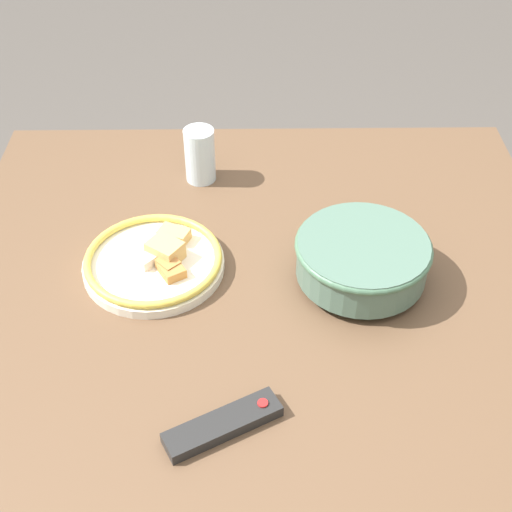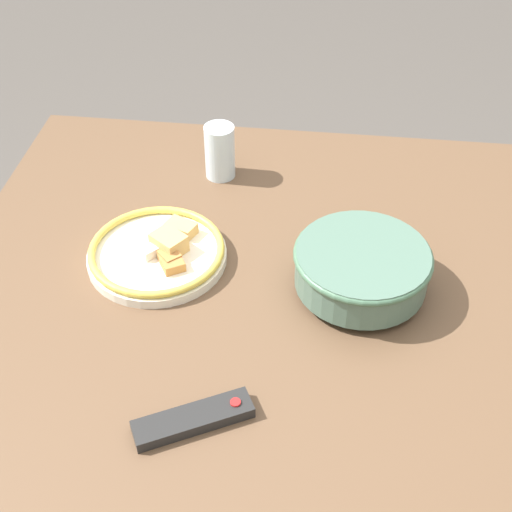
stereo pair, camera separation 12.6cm
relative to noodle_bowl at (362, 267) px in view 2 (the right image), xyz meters
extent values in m
plane|color=#4C4742|center=(0.18, 0.01, -0.82)|extent=(8.00, 8.00, 0.00)
cube|color=brown|center=(0.18, 0.01, -0.07)|extent=(1.12, 1.05, 0.04)
cylinder|color=brown|center=(-0.31, -0.44, -0.45)|extent=(0.06, 0.06, 0.72)
cylinder|color=brown|center=(0.67, -0.44, -0.45)|extent=(0.06, 0.06, 0.72)
cylinder|color=#4C6B5B|center=(0.00, 0.00, -0.04)|extent=(0.10, 0.10, 0.02)
cylinder|color=#4C6B5B|center=(0.00, 0.00, 0.00)|extent=(0.23, 0.23, 0.07)
cylinder|color=#9E4C1E|center=(0.00, 0.00, -0.01)|extent=(0.21, 0.21, 0.06)
torus|color=#42664C|center=(0.00, 0.00, 0.03)|extent=(0.24, 0.24, 0.01)
cylinder|color=silver|center=(0.37, -0.03, -0.04)|extent=(0.26, 0.26, 0.02)
torus|color=gold|center=(0.37, -0.03, -0.03)|extent=(0.25, 0.25, 0.01)
cube|color=#B2753D|center=(0.33, 0.00, -0.02)|extent=(0.05, 0.06, 0.02)
cube|color=tan|center=(0.34, -0.09, -0.02)|extent=(0.06, 0.05, 0.02)
cube|color=silver|center=(0.38, -0.03, -0.02)|extent=(0.05, 0.05, 0.02)
cube|color=#B2753D|center=(0.34, -0.01, -0.02)|extent=(0.05, 0.05, 0.02)
cube|color=tan|center=(0.35, -0.04, -0.02)|extent=(0.08, 0.07, 0.03)
cube|color=black|center=(0.24, 0.31, -0.04)|extent=(0.18, 0.12, 0.02)
cylinder|color=red|center=(0.18, 0.29, -0.03)|extent=(0.02, 0.02, 0.00)
cylinder|color=silver|center=(0.30, -0.32, 0.01)|extent=(0.06, 0.06, 0.12)
camera|label=1|loc=(0.20, 0.93, 0.83)|focal=50.00mm
camera|label=2|loc=(0.07, 0.92, 0.83)|focal=50.00mm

